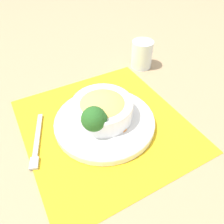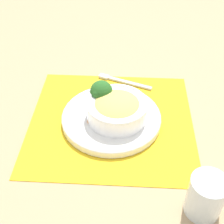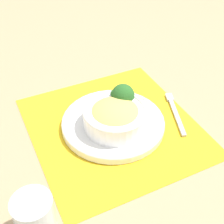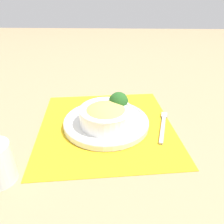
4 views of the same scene
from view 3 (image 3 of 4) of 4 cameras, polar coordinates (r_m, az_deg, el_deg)
The scene contains 10 objects.
ground_plane at distance 0.85m, azimuth 0.19°, elevation -2.70°, with size 4.00×4.00×0.00m, color tan.
placemat at distance 0.85m, azimuth 0.20°, elevation -2.60°, with size 0.49×0.51×0.00m.
plate at distance 0.84m, azimuth 0.20°, elevation -1.93°, with size 0.28×0.28×0.02m.
bowl at distance 0.81m, azimuth 0.80°, elevation -0.64°, with size 0.17×0.17×0.06m.
broccoli_floret at distance 0.84m, azimuth 1.97°, elevation 2.99°, with size 0.06×0.06×0.08m.
carrot_slice_near at distance 0.86m, azimuth -2.29°, elevation -0.26°, with size 0.04×0.04×0.01m.
carrot_slice_middle at distance 0.85m, azimuth -2.67°, elevation -0.64°, with size 0.04×0.04×0.01m.
carrot_slice_far at distance 0.85m, azimuth -2.93°, elevation -1.06°, with size 0.04×0.04×0.01m.
water_glass at distance 0.64m, azimuth -13.80°, elevation -18.46°, with size 0.08×0.08×0.10m.
fork at distance 0.92m, azimuth 11.27°, elevation 0.52°, with size 0.06×0.18×0.01m.
Camera 3 is at (-0.20, -0.59, 0.58)m, focal length 50.00 mm.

